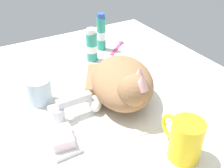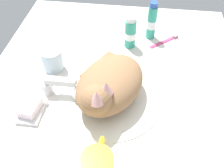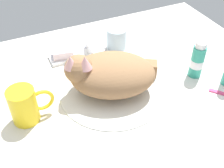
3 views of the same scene
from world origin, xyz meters
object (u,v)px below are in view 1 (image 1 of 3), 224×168
at_px(cat, 122,83).
at_px(rinse_cup, 40,91).
at_px(faucet, 63,112).
at_px(toothbrush, 118,46).
at_px(toothpaste_bottle, 92,46).
at_px(coffee_mug, 185,139).
at_px(soap_bar, 62,137).
at_px(mouthwash_bottle, 101,33).

bearing_deg(cat, rinse_cup, 59.54).
bearing_deg(faucet, toothbrush, -48.50).
relative_size(toothpaste_bottle, toothbrush, 1.12).
distance_m(coffee_mug, toothbrush, 0.58).
height_order(coffee_mug, rinse_cup, coffee_mug).
distance_m(faucet, coffee_mug, 0.31).
distance_m(faucet, toothbrush, 0.47).
distance_m(coffee_mug, rinse_cup, 0.42).
bearing_deg(toothbrush, cat, 150.81).
bearing_deg(rinse_cup, toothbrush, -62.11).
bearing_deg(soap_bar, rinse_cup, -2.99).
relative_size(faucet, cat, 0.39).
bearing_deg(faucet, toothpaste_bottle, -39.04).
distance_m(coffee_mug, toothpaste_bottle, 0.51).
height_order(faucet, toothbrush, faucet).
xyz_separation_m(toothpaste_bottle, mouthwash_bottle, (0.06, -0.07, 0.01)).
height_order(cat, toothpaste_bottle, cat).
bearing_deg(soap_bar, faucet, -23.98).
bearing_deg(soap_bar, coffee_mug, -126.43).
bearing_deg(coffee_mug, faucet, 36.79).
bearing_deg(toothbrush, coffee_mug, 163.48).
relative_size(rinse_cup, mouthwash_bottle, 0.51).
bearing_deg(cat, faucet, 87.55).
height_order(faucet, cat, cat).
distance_m(faucet, cat, 0.18).
bearing_deg(toothpaste_bottle, mouthwash_bottle, -48.72).
distance_m(rinse_cup, toothbrush, 0.43).
xyz_separation_m(cat, toothbrush, (0.32, -0.18, -0.06)).
relative_size(faucet, toothbrush, 1.11).
xyz_separation_m(toothpaste_bottle, toothbrush, (0.04, -0.13, -0.05)).
distance_m(faucet, soap_bar, 0.09).
distance_m(faucet, mouthwash_bottle, 0.44).
height_order(rinse_cup, mouthwash_bottle, mouthwash_bottle).
bearing_deg(mouthwash_bottle, soap_bar, 141.76).
bearing_deg(coffee_mug, rinse_cup, 30.66).
bearing_deg(faucet, rinse_cup, 13.76).
height_order(faucet, mouthwash_bottle, mouthwash_bottle).
height_order(faucet, coffee_mug, coffee_mug).
relative_size(faucet, toothpaste_bottle, 0.99).
bearing_deg(mouthwash_bottle, cat, 161.04).
height_order(mouthwash_bottle, toothbrush, mouthwash_bottle).
distance_m(soap_bar, mouthwash_bottle, 0.53).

